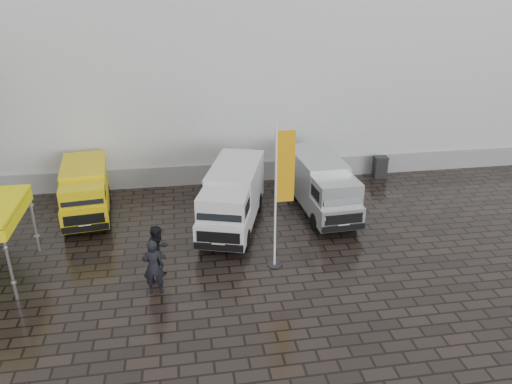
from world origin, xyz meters
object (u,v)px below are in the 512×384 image
Objects in this scene: flagpole at (281,190)px; van_yellow at (86,192)px; wheelie_bin at (380,167)px; person_tent at (159,252)px; person_front at (153,267)px; van_white at (232,199)px; van_silver at (321,187)px.

van_yellow is at bearing 143.99° from flagpole.
wheelie_bin is 0.57× the size of person_tent.
flagpole reaches higher than person_front.
van_yellow is 6.37m from van_white.
van_silver is 2.77× the size of person_tent.
person_tent is at bearing -178.87° from flagpole.
van_white reaches higher than person_front.
van_white is (6.05, -1.99, 0.13)m from van_yellow.
person_tent is (3.14, -5.40, -0.11)m from van_yellow.
person_front is (-4.35, -0.98, -1.95)m from flagpole.
wheelie_bin is 14.08m from person_front.
flagpole reaches higher than van_silver.
person_front is (2.98, -6.31, -0.12)m from van_yellow.
van_silver is at bearing 56.76° from flagpole.
van_white is at bearing -24.47° from van_yellow.
flagpole is at bearing -162.91° from person_front.
van_yellow is 9.24m from flagpole.
person_tent is (0.16, 0.90, 0.01)m from person_front.
van_white is 2.90× the size of person_front.
van_yellow is 14.35m from wheelie_bin.
person_tent is (-2.91, -3.41, -0.24)m from van_white.
van_white is 5.30m from person_front.
flagpole reaches higher than van_yellow.
person_front is at bearing -146.85° from van_silver.
flagpole reaches higher than wheelie_bin.
flagpole is at bearing -51.68° from van_white.
person_front is at bearing -70.97° from van_yellow.
van_white reaches higher than wheelie_bin.
van_silver is at bearing 28.50° from van_white.
van_white is 4.49m from person_tent.
van_white is 1.04× the size of van_silver.
van_silver is 2.80× the size of person_front.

